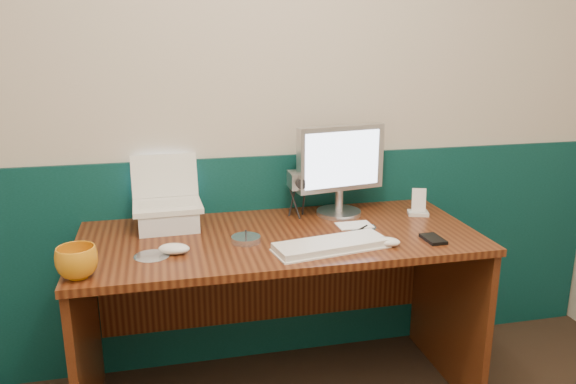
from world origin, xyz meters
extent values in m
cube|color=beige|center=(0.00, 1.75, 1.25)|extent=(3.50, 0.04, 2.50)
cube|color=#062E2C|center=(0.00, 1.74, 0.50)|extent=(3.48, 0.02, 1.00)
cube|color=#3A160A|center=(0.01, 1.38, 0.38)|extent=(1.60, 0.70, 0.75)
cube|color=white|center=(-0.42, 1.56, 0.79)|extent=(0.25, 0.21, 0.08)
cube|color=white|center=(0.17, 1.18, 0.76)|extent=(0.45, 0.21, 0.02)
ellipsoid|color=white|center=(0.38, 1.17, 0.77)|extent=(0.12, 0.10, 0.03)
ellipsoid|color=white|center=(-0.41, 1.27, 0.77)|extent=(0.13, 0.10, 0.04)
imported|color=orange|center=(-0.73, 1.12, 0.80)|extent=(0.14, 0.14, 0.11)
cylinder|color=#AEB3BF|center=(-0.13, 1.33, 0.76)|extent=(0.11, 0.11, 0.02)
cylinder|color=#ADB1BD|center=(-0.49, 1.26, 0.75)|extent=(0.13, 0.13, 0.00)
cylinder|color=#B1B5C2|center=(0.36, 1.39, 0.75)|extent=(0.13, 0.13, 0.00)
cylinder|color=black|center=(0.33, 1.35, 0.75)|extent=(0.12, 0.10, 0.01)
cube|color=white|center=(0.34, 1.42, 0.75)|extent=(0.15, 0.10, 0.00)
cube|color=silver|center=(0.67, 1.50, 0.76)|extent=(0.10, 0.09, 0.02)
cube|color=white|center=(0.67, 1.50, 0.82)|extent=(0.07, 0.05, 0.11)
cube|color=black|center=(0.58, 1.18, 0.76)|extent=(0.07, 0.12, 0.01)
camera|label=1|loc=(-0.43, -0.71, 1.52)|focal=35.00mm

